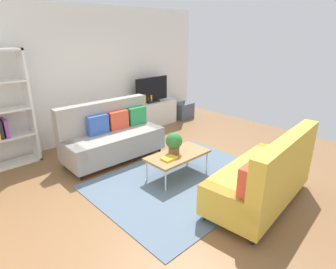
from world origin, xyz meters
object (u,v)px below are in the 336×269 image
(coffee_table, at_px, (178,155))
(vase_1, at_px, (138,102))
(storage_trunk, at_px, (183,111))
(bottle_0, at_px, (145,99))
(bottle_2, at_px, (151,99))
(potted_plant, at_px, (174,142))
(table_book_0, at_px, (169,158))
(vase_0, at_px, (132,103))
(couch_green, at_px, (264,177))
(couch_beige, at_px, (112,136))
(bottle_1, at_px, (148,100))
(tv_console, at_px, (152,114))
(tv, at_px, (152,90))

(coffee_table, height_order, vase_1, vase_1)
(storage_trunk, bearing_deg, bottle_0, 177.46)
(vase_1, relative_size, bottle_2, 0.62)
(potted_plant, xyz_separation_m, table_book_0, (-0.22, -0.11, -0.19))
(coffee_table, xyz_separation_m, vase_0, (0.91, 2.49, 0.31))
(couch_green, distance_m, storage_trunk, 4.41)
(couch_beige, distance_m, potted_plant, 1.41)
(table_book_0, bearing_deg, bottle_1, 56.92)
(vase_0, height_order, bottle_1, bottle_1)
(potted_plant, bearing_deg, vase_1, 65.39)
(tv_console, xyz_separation_m, tv, (0.00, -0.02, 0.63))
(tv, bearing_deg, tv_console, 90.00)
(coffee_table, bearing_deg, tv_console, 58.57)
(vase_1, xyz_separation_m, bottle_0, (0.16, -0.09, 0.06))
(bottle_1, xyz_separation_m, bottle_2, (0.10, 0.00, 0.02))
(tv, height_order, table_book_0, tv)
(coffee_table, height_order, bottle_0, bottle_0)
(tv_console, distance_m, bottle_1, 0.43)
(potted_plant, distance_m, vase_1, 2.66)
(couch_beige, xyz_separation_m, vase_0, (1.29, 1.06, 0.25))
(tv, height_order, vase_0, tv)
(bottle_2, bearing_deg, bottle_0, 180.00)
(bottle_0, bearing_deg, vase_1, 150.23)
(vase_0, bearing_deg, couch_beige, -140.61)
(couch_green, relative_size, bottle_2, 10.13)
(vase_0, bearing_deg, couch_green, -98.95)
(couch_beige, bearing_deg, bottle_2, -150.76)
(coffee_table, bearing_deg, couch_green, -78.34)
(couch_beige, height_order, tv_console, couch_beige)
(table_book_0, bearing_deg, couch_green, -68.40)
(couch_green, relative_size, tv_console, 1.41)
(couch_green, relative_size, bottle_0, 8.43)
(couch_beige, distance_m, tv_console, 2.13)
(storage_trunk, distance_m, vase_1, 1.59)
(coffee_table, xyz_separation_m, bottle_0, (1.24, 2.40, 0.36))
(bottle_2, bearing_deg, tv_console, 41.11)
(bottle_0, bearing_deg, bottle_2, 0.00)
(tv, bearing_deg, vase_1, 170.33)
(couch_green, bearing_deg, bottle_0, 70.74)
(potted_plant, xyz_separation_m, bottle_0, (1.27, 2.33, 0.13))
(tv_console, height_order, tv, tv)
(tv_console, distance_m, storage_trunk, 1.11)
(bottle_0, xyz_separation_m, bottle_2, (0.21, 0.00, -0.02))
(storage_trunk, bearing_deg, table_book_0, -140.00)
(coffee_table, height_order, table_book_0, table_book_0)
(coffee_table, height_order, bottle_2, bottle_2)
(vase_1, xyz_separation_m, bottle_1, (0.26, -0.09, 0.02))
(couch_green, distance_m, tv, 4.05)
(tv_console, distance_m, bottle_0, 0.51)
(storage_trunk, bearing_deg, bottle_1, 177.25)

